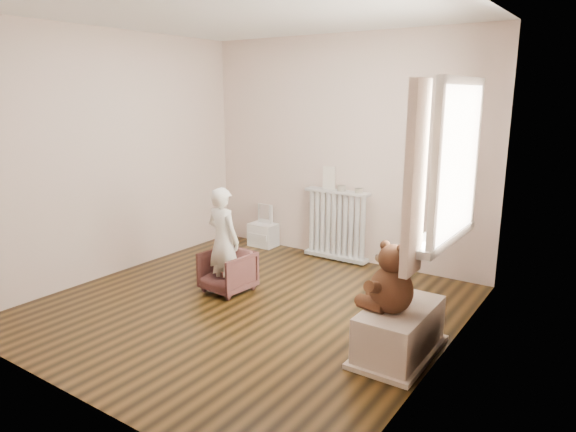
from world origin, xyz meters
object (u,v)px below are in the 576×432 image
Objects in this scene: toy_vanity at (263,225)px; radiator at (336,228)px; child at (223,240)px; toy_bench at (399,330)px; plush_cat at (447,216)px; teddy_bear at (392,274)px; armchair at (228,271)px.

radiator is at bearing 1.62° from toy_vanity.
child is 1.96m from toy_bench.
child is 4.32× the size of plush_cat.
toy_bench is at bearing -120.68° from plush_cat.
radiator is 2.38m from teddy_bear.
toy_vanity is 3.09m from toy_bench.
toy_vanity is 2.24× the size of plush_cat.
child is at bearing -104.86° from radiator.
armchair is at bearing -105.34° from radiator.
teddy_bear is at bearing -35.65° from toy_vanity.
toy_vanity is 0.52× the size of child.
toy_bench is (2.57, -1.71, -0.08)m from toy_vanity.
child reaches higher than toy_bench.
plush_cat is (1.65, -1.21, 0.61)m from radiator.
toy_vanity is 1.67m from child.
plush_cat is (2.06, 0.33, 0.45)m from child.
plush_cat is (2.06, 0.28, 0.79)m from armchair.
child is at bearing 173.31° from plush_cat.
plush_cat reaches higher than radiator.
armchair is at bearing -65.98° from toy_vanity.
armchair is 1.97m from teddy_bear.
child is at bearing 174.16° from toy_bench.
plush_cat reaches higher than toy_vanity.
toy_bench is (1.92, -0.25, -0.01)m from armchair.
teddy_bear is (-0.04, -0.11, 0.47)m from toy_bench.
toy_bench is (1.92, -0.20, -0.35)m from child.
child is (-0.41, -1.55, 0.16)m from radiator.
radiator is 1.85× the size of armchair.
toy_bench is at bearing 77.11° from teddy_bear.
child is (0.00, -0.05, 0.34)m from armchair.
toy_vanity is at bearing -61.02° from child.
armchair is 0.34m from child.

